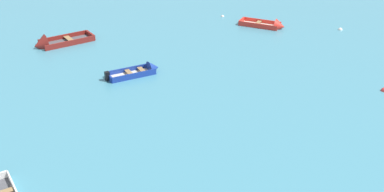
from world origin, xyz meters
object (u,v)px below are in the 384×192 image
(mooring_buoy_central, at_px, (384,91))
(mooring_buoy_midfield, at_px, (340,30))
(rowboat_maroon_near_right, at_px, (50,44))
(rowboat_deep_blue_cluster_inner, at_px, (143,71))
(rowboat_red_outer_right, at_px, (271,26))
(mooring_buoy_between_boats_right, at_px, (223,17))

(mooring_buoy_central, bearing_deg, mooring_buoy_midfield, 78.91)
(rowboat_maroon_near_right, bearing_deg, mooring_buoy_central, -26.95)
(rowboat_deep_blue_cluster_inner, bearing_deg, mooring_buoy_midfield, 20.91)
(rowboat_deep_blue_cluster_inner, height_order, mooring_buoy_midfield, rowboat_deep_blue_cluster_inner)
(mooring_buoy_midfield, bearing_deg, rowboat_red_outer_right, 166.09)
(rowboat_maroon_near_right, height_order, mooring_buoy_midfield, rowboat_maroon_near_right)
(rowboat_deep_blue_cluster_inner, xyz_separation_m, mooring_buoy_central, (14.89, -4.88, -0.19))
(rowboat_maroon_near_right, height_order, mooring_buoy_between_boats_right, rowboat_maroon_near_right)
(rowboat_red_outer_right, relative_size, mooring_buoy_between_boats_right, 13.16)
(mooring_buoy_midfield, bearing_deg, rowboat_deep_blue_cluster_inner, -159.09)
(rowboat_red_outer_right, distance_m, mooring_buoy_between_boats_right, 5.11)
(rowboat_red_outer_right, height_order, mooring_buoy_between_boats_right, rowboat_red_outer_right)
(rowboat_deep_blue_cluster_inner, bearing_deg, rowboat_maroon_near_right, 137.98)
(rowboat_deep_blue_cluster_inner, bearing_deg, mooring_buoy_between_boats_right, 55.68)
(rowboat_maroon_near_right, distance_m, mooring_buoy_central, 24.38)
(mooring_buoy_between_boats_right, bearing_deg, rowboat_red_outer_right, -46.28)
(mooring_buoy_midfield, distance_m, mooring_buoy_central, 11.65)
(mooring_buoy_central, relative_size, mooring_buoy_between_boats_right, 1.45)
(rowboat_red_outer_right, xyz_separation_m, mooring_buoy_between_boats_right, (-3.53, 3.69, -0.19))
(rowboat_red_outer_right, height_order, mooring_buoy_midfield, rowboat_red_outer_right)
(rowboat_maroon_near_right, height_order, mooring_buoy_central, rowboat_maroon_near_right)
(rowboat_maroon_near_right, bearing_deg, rowboat_red_outer_right, 5.56)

